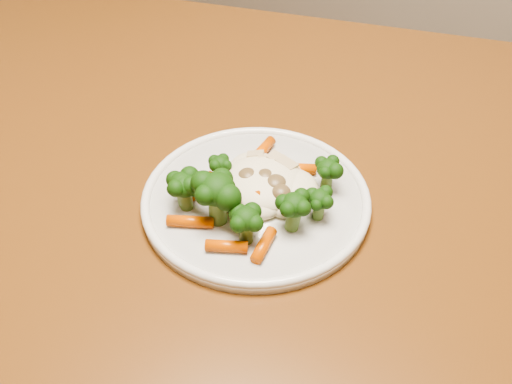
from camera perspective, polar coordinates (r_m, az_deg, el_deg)
dining_table at (r=0.77m, az=-1.13°, el=-5.30°), size 1.47×1.19×0.75m
plate at (r=0.68m, az=0.00°, el=-0.89°), size 0.24×0.24×0.01m
meal at (r=0.66m, az=-0.56°, el=0.14°), size 0.17×0.18×0.05m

